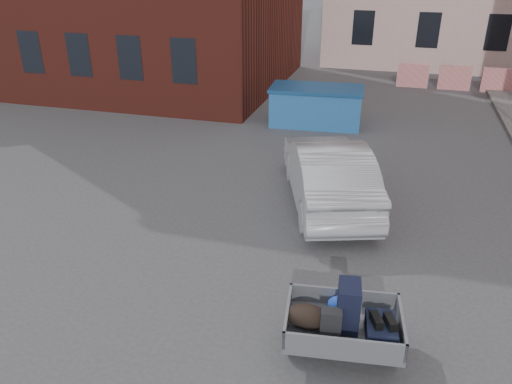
% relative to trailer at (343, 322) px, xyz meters
% --- Properties ---
extents(ground, '(120.00, 120.00, 0.00)m').
position_rel_trailer_xyz_m(ground, '(-1.59, 1.91, -0.61)').
color(ground, '#38383A').
rests_on(ground, ground).
extents(barriers, '(4.70, 0.18, 1.00)m').
position_rel_trailer_xyz_m(barriers, '(2.61, 16.91, -0.11)').
color(barriers, red).
rests_on(barriers, ground).
extents(trailer, '(1.73, 1.89, 1.20)m').
position_rel_trailer_xyz_m(trailer, '(0.00, 0.00, 0.00)').
color(trailer, black).
rests_on(trailer, ground).
extents(dumpster, '(3.14, 1.78, 1.27)m').
position_rel_trailer_xyz_m(dumpster, '(-2.20, 10.57, 0.03)').
color(dumpster, '#225FA6').
rests_on(dumpster, ground).
extents(silver_car, '(2.95, 4.81, 1.50)m').
position_rel_trailer_xyz_m(silver_car, '(-0.95, 4.87, 0.14)').
color(silver_car, '#A5A7AD').
rests_on(silver_car, ground).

